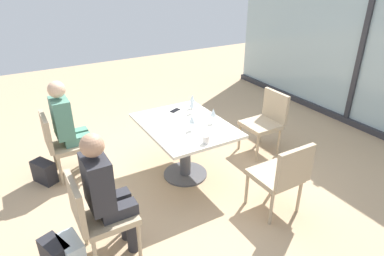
% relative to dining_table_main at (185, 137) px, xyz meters
% --- Properties ---
extents(ground_plane, '(12.00, 12.00, 0.00)m').
position_rel_dining_table_main_xyz_m(ground_plane, '(0.00, 0.00, -0.55)').
color(ground_plane, tan).
extents(window_wall_backdrop, '(5.75, 0.10, 2.70)m').
position_rel_dining_table_main_xyz_m(window_wall_backdrop, '(0.00, 3.20, 0.66)').
color(window_wall_backdrop, '#A0B7BC').
rests_on(window_wall_backdrop, ground_plane).
extents(dining_table_main, '(1.25, 0.95, 0.73)m').
position_rel_dining_table_main_xyz_m(dining_table_main, '(0.00, 0.00, 0.00)').
color(dining_table_main, silver).
rests_on(dining_table_main, ground_plane).
extents(chair_front_right, '(0.46, 0.50, 0.87)m').
position_rel_dining_table_main_xyz_m(chair_front_right, '(0.76, -1.32, -0.06)').
color(chair_front_right, tan).
rests_on(chair_front_right, ground_plane).
extents(chair_front_left, '(0.46, 0.50, 0.87)m').
position_rel_dining_table_main_xyz_m(chair_front_left, '(-0.76, -1.32, -0.06)').
color(chair_front_left, tan).
rests_on(chair_front_left, ground_plane).
extents(chair_far_right, '(0.50, 0.46, 0.87)m').
position_rel_dining_table_main_xyz_m(chair_far_right, '(1.14, 0.52, -0.06)').
color(chair_far_right, tan).
rests_on(chair_far_right, ground_plane).
extents(chair_near_window, '(0.46, 0.51, 0.87)m').
position_rel_dining_table_main_xyz_m(chair_near_window, '(0.00, 1.32, -0.06)').
color(chair_near_window, tan).
rests_on(chair_near_window, ground_plane).
extents(person_front_right, '(0.34, 0.39, 1.26)m').
position_rel_dining_table_main_xyz_m(person_front_right, '(0.76, -1.21, 0.15)').
color(person_front_right, '#28282D').
rests_on(person_front_right, ground_plane).
extents(person_front_left, '(0.34, 0.39, 1.26)m').
position_rel_dining_table_main_xyz_m(person_front_left, '(-0.76, -1.21, 0.15)').
color(person_front_left, '#4C7F6B').
rests_on(person_front_left, ground_plane).
extents(wine_glass_0, '(0.07, 0.07, 0.18)m').
position_rel_dining_table_main_xyz_m(wine_glass_0, '(-0.24, 0.24, 0.31)').
color(wine_glass_0, silver).
rests_on(wine_glass_0, dining_table_main).
extents(wine_glass_1, '(0.07, 0.07, 0.18)m').
position_rel_dining_table_main_xyz_m(wine_glass_1, '(0.18, -0.01, 0.31)').
color(wine_glass_1, silver).
rests_on(wine_glass_1, dining_table_main).
extents(wine_glass_2, '(0.07, 0.07, 0.18)m').
position_rel_dining_table_main_xyz_m(wine_glass_2, '(-0.39, 0.33, 0.31)').
color(wine_glass_2, silver).
rests_on(wine_glass_2, dining_table_main).
extents(wine_glass_3, '(0.07, 0.07, 0.18)m').
position_rel_dining_table_main_xyz_m(wine_glass_3, '(0.14, 0.31, 0.31)').
color(wine_glass_3, silver).
rests_on(wine_glass_3, dining_table_main).
extents(coffee_cup, '(0.08, 0.08, 0.09)m').
position_rel_dining_table_main_xyz_m(coffee_cup, '(0.53, -0.04, 0.22)').
color(coffee_cup, white).
rests_on(coffee_cup, dining_table_main).
extents(cell_phone_on_table, '(0.12, 0.16, 0.01)m').
position_rel_dining_table_main_xyz_m(cell_phone_on_table, '(-0.42, 0.08, 0.18)').
color(cell_phone_on_table, black).
rests_on(cell_phone_on_table, dining_table_main).
extents(handbag_0, '(0.32, 0.20, 0.28)m').
position_rel_dining_table_main_xyz_m(handbag_0, '(0.74, -1.57, -0.41)').
color(handbag_0, silver).
rests_on(handbag_0, ground_plane).
extents(handbag_1, '(0.34, 0.28, 0.28)m').
position_rel_dining_table_main_xyz_m(handbag_1, '(-0.75, -1.59, -0.41)').
color(handbag_1, '#232328').
rests_on(handbag_1, ground_plane).
extents(handbag_2, '(0.34, 0.25, 0.28)m').
position_rel_dining_table_main_xyz_m(handbag_2, '(0.70, -1.71, -0.41)').
color(handbag_2, '#232328').
rests_on(handbag_2, ground_plane).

